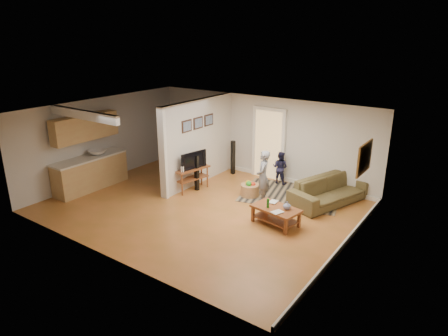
{
  "coord_description": "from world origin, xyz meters",
  "views": [
    {
      "loc": [
        5.96,
        -7.42,
        4.33
      ],
      "look_at": [
        0.53,
        0.27,
        1.1
      ],
      "focal_mm": 32.0,
      "sensor_mm": 36.0,
      "label": 1
    }
  ],
  "objects": [
    {
      "name": "room_shell",
      "position": [
        -1.07,
        0.43,
        1.46
      ],
      "size": [
        7.54,
        6.02,
        2.52
      ],
      "color": "beige",
      "rests_on": "ground"
    },
    {
      "name": "sofa",
      "position": [
        2.6,
        2.2,
        0.0
      ],
      "size": [
        1.64,
        2.5,
        0.68
      ],
      "primitive_type": "imported",
      "rotation": [
        0.0,
        0.0,
        1.23
      ],
      "color": "#433821",
      "rests_on": "ground"
    },
    {
      "name": "coffee_table",
      "position": [
        2.05,
        0.24,
        0.34
      ],
      "size": [
        1.19,
        0.82,
        0.65
      ],
      "rotation": [
        0.0,
        0.0,
        -0.17
      ],
      "color": "brown",
      "rests_on": "ground"
    },
    {
      "name": "child",
      "position": [
        1.13,
        1.18,
        0.0
      ],
      "size": [
        0.52,
        0.61,
        1.43
      ],
      "primitive_type": "imported",
      "rotation": [
        0.0,
        0.0,
        -1.18
      ],
      "color": "slate",
      "rests_on": "ground"
    },
    {
      "name": "tv_console",
      "position": [
        -0.94,
        0.76,
        0.61
      ],
      "size": [
        0.61,
        1.12,
        0.92
      ],
      "rotation": [
        0.0,
        0.0,
        -0.2
      ],
      "color": "brown",
      "rests_on": "ground"
    },
    {
      "name": "toddler",
      "position": [
        0.85,
        2.7,
        0.0
      ],
      "size": [
        0.5,
        0.4,
        0.99
      ],
      "primitive_type": "imported",
      "rotation": [
        0.0,
        0.0,
        3.2
      ],
      "color": "#1D1D3D",
      "rests_on": "ground"
    },
    {
      "name": "speaker_right",
      "position": [
        -0.77,
        2.6,
        0.54
      ],
      "size": [
        0.13,
        0.13,
        1.09
      ],
      "primitive_type": "cube",
      "rotation": [
        0.0,
        0.0,
        -0.26
      ],
      "color": "black",
      "rests_on": "ground"
    },
    {
      "name": "toy_basket",
      "position": [
        0.64,
        1.35,
        0.19
      ],
      "size": [
        0.51,
        0.51,
        0.46
      ],
      "color": "#AA7749",
      "rests_on": "ground"
    },
    {
      "name": "ground",
      "position": [
        0.0,
        0.0,
        0.0
      ],
      "size": [
        7.5,
        7.5,
        0.0
      ],
      "primitive_type": "plane",
      "color": "brown",
      "rests_on": "ground"
    },
    {
      "name": "area_rug",
      "position": [
        1.54,
        2.05,
        0.01
      ],
      "size": [
        3.01,
        2.51,
        0.01
      ],
      "primitive_type": "cube",
      "rotation": [
        0.0,
        0.0,
        0.25
      ],
      "color": "black",
      "rests_on": "ground"
    },
    {
      "name": "speaker_left",
      "position": [
        -0.83,
        0.85,
        0.52
      ],
      "size": [
        0.11,
        0.11,
        1.04
      ],
      "primitive_type": "cube",
      "rotation": [
        0.0,
        0.0,
        0.03
      ],
      "color": "black",
      "rests_on": "ground"
    }
  ]
}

